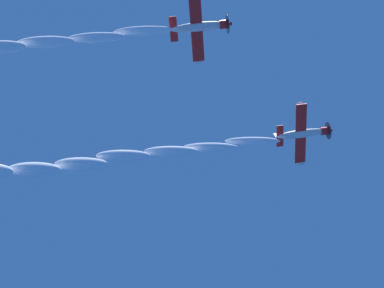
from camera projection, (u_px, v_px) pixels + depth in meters
airplane_lead at (304, 133)px, 68.25m from camera, size 7.62×8.26×2.72m
airplane_left_wingman at (200, 27)px, 61.93m from camera, size 7.63×8.24×2.79m
smoke_trail_lead at (89, 161)px, 64.51m from camera, size 37.01×18.72×8.40m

